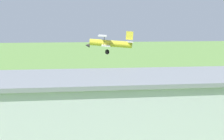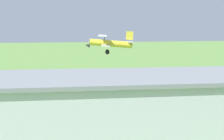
{
  "view_description": "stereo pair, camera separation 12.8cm",
  "coord_description": "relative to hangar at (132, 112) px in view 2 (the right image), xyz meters",
  "views": [
    {
      "loc": [
        3.18,
        59.42,
        11.47
      ],
      "look_at": [
        -6.1,
        12.38,
        5.45
      ],
      "focal_mm": 55.23,
      "sensor_mm": 36.0,
      "label": 1
    },
    {
      "loc": [
        3.06,
        59.45,
        11.47
      ],
      "look_at": [
        -6.1,
        12.38,
        5.45
      ],
      "focal_mm": 55.23,
      "sensor_mm": 36.0,
      "label": 2
    }
  ],
  "objects": [
    {
      "name": "hangar",
      "position": [
        0.0,
        0.0,
        0.0
      ],
      "size": [
        33.72,
        12.66,
        7.07
      ],
      "color": "silver",
      "rests_on": "ground_plane"
    },
    {
      "name": "ground_plane",
      "position": [
        4.78,
        -29.0,
        -3.55
      ],
      "size": [
        400.0,
        400.0,
        0.0
      ],
      "primitive_type": "plane",
      "color": "#608C42"
    },
    {
      "name": "biplane",
      "position": [
        -1.91,
        -22.09,
        5.49
      ],
      "size": [
        7.62,
        8.39,
        3.53
      ],
      "color": "yellow"
    },
    {
      "name": "person_crossing_taxiway",
      "position": [
        10.74,
        -16.79,
        -2.79
      ],
      "size": [
        0.5,
        0.5,
        1.54
      ],
      "color": "#72338C",
      "rests_on": "ground_plane"
    },
    {
      "name": "person_by_parked_cars",
      "position": [
        -15.77,
        -15.09,
        -2.69
      ],
      "size": [
        0.49,
        0.49,
        1.72
      ],
      "color": "#72338C",
      "rests_on": "ground_plane"
    }
  ]
}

